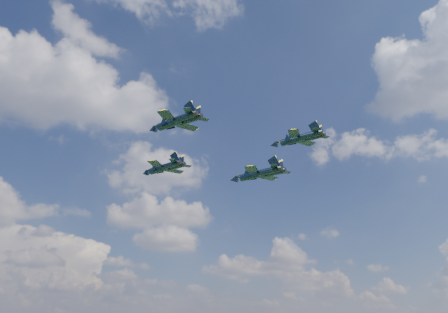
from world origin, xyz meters
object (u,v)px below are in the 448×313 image
at_px(jet_right, 251,175).
at_px(jet_slot, 291,140).
at_px(jet_left, 169,124).
at_px(jet_lead, 158,169).

relative_size(jet_right, jet_slot, 1.33).
bearing_deg(jet_right, jet_left, -174.60).
bearing_deg(jet_lead, jet_right, -45.29).
height_order(jet_lead, jet_slot, jet_lead).
height_order(jet_left, jet_slot, jet_left).
xyz_separation_m(jet_lead, jet_left, (-2.38, -28.61, -0.04)).
height_order(jet_lead, jet_right, jet_lead).
relative_size(jet_lead, jet_right, 0.87).
xyz_separation_m(jet_left, jet_slot, (27.51, -0.79, -0.55)).
bearing_deg(jet_left, jet_lead, 48.29).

